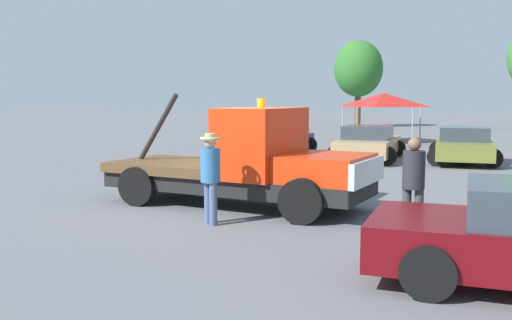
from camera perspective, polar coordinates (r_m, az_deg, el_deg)
ground_plane at (r=12.83m, az=-2.08°, el=-4.58°), size 160.00×160.00×0.00m
tow_truck at (r=12.50m, az=-0.61°, el=-0.50°), size 6.24×2.76×2.51m
person_near_truck at (r=10.26m, az=15.48°, el=-1.89°), size 0.38×0.38×1.72m
person_at_hood at (r=10.81m, az=-4.59°, el=-1.11°), size 0.39×0.39×1.74m
parked_car_navy at (r=23.84m, az=2.26°, el=2.01°), size 2.71×4.92×1.34m
parked_car_tan at (r=22.57m, az=11.17°, el=1.66°), size 2.66×4.93×1.34m
parked_car_olive at (r=22.57m, az=20.03°, el=1.40°), size 2.72×4.73×1.34m
canopy_tent_red at (r=31.70m, az=12.61°, el=5.88°), size 3.65×3.65×2.67m
tree_left at (r=48.05m, az=10.21°, el=8.96°), size 3.98×3.98×7.10m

